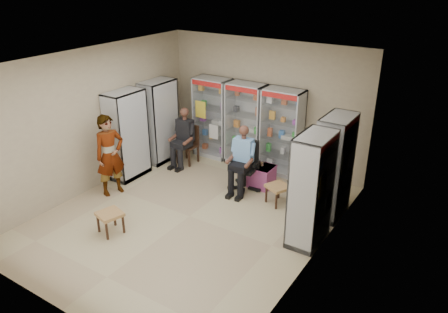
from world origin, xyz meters
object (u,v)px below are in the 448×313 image
Objects in this scene: office_chair at (245,166)px; pink_trunk at (262,176)px; cabinet_right_far at (334,167)px; wooden_chair at (187,145)px; cabinet_back_left at (213,118)px; cabinet_left_near at (127,135)px; cabinet_right_near at (311,190)px; cabinet_left_far at (159,121)px; seated_shopkeeper at (244,160)px; cabinet_back_right at (282,132)px; woven_stool_a at (278,194)px; cabinet_back_mid at (246,125)px; woven_stool_b at (111,222)px; standing_man at (110,155)px.

office_chair reaches higher than pink_trunk.
wooden_chair is (-3.78, 0.40, -0.53)m from cabinet_right_far.
cabinet_back_left is 1.00× the size of cabinet_left_near.
cabinet_right_far is at bearing 0.00° from cabinet_right_near.
seated_shopkeeper is (2.55, -0.28, -0.31)m from cabinet_left_far.
cabinet_left_near reaches higher than seated_shopkeeper.
cabinet_back_left is 1.90m from cabinet_back_right.
woven_stool_a is (2.76, -0.62, -0.26)m from wooden_chair.
cabinet_back_right is 1.98m from cabinet_right_far.
cabinet_back_mid is 1.00× the size of cabinet_right_near.
cabinet_right_far is at bearing 101.41° from cabinet_left_near.
cabinet_back_mid is 4.88× the size of woven_stool_b.
office_chair is (1.62, -1.16, -0.45)m from cabinet_back_left.
cabinet_back_mid is at bearing 0.00° from cabinet_back_left.
cabinet_left_far is (-2.83, -0.93, 0.00)m from cabinet_back_right.
wooden_chair is 0.86× the size of office_chair.
cabinet_left_near is at bearing -132.80° from cabinet_back_mid.
cabinet_left_far and cabinet_left_near have the same top height.
woven_stool_a is 3.55m from standing_man.
cabinet_right_far is at bearing -17.75° from cabinet_back_left.
office_chair is 0.97m from woven_stool_a.
wooden_chair is at bearing -148.69° from cabinet_back_mid.
cabinet_right_near reaches higher than standing_man.
cabinet_back_left is at bearing 155.39° from cabinet_left_near.
wooden_chair is 1.94m from seated_shopkeeper.
cabinet_back_right is 1.44× the size of seated_shopkeeper.
cabinet_right_far is at bearing 12.06° from woven_stool_a.
cabinet_back_left reaches higher than wooden_chair.
cabinet_back_left is 4.88× the size of woven_stool_a.
office_chair is (-1.91, -0.03, -0.45)m from cabinet_right_far.
cabinet_left_near is 0.86m from standing_man.
cabinet_left_far is at bearing -153.68° from cabinet_back_mid.
pink_trunk is 0.29× the size of standing_man.
cabinet_back_mid is 1.00× the size of cabinet_left_near.
wooden_chair is 3.29m from woven_stool_b.
cabinet_right_far is 3.84m from wooden_chair.
cabinet_left_near is (-4.46, 0.20, 0.00)m from cabinet_right_near.
cabinet_right_far is 1.15× the size of standing_man.
cabinet_left_far is (-1.88, -0.93, 0.00)m from cabinet_back_mid.
cabinet_back_right is at bearing 125.65° from cabinet_left_near.
cabinet_right_near is 3.63m from woven_stool_b.
wooden_chair is (0.68, 0.20, -0.53)m from cabinet_left_far.
cabinet_back_left is 4.88× the size of woven_stool_b.
pink_trunk is (0.25, 0.31, -0.31)m from office_chair.
cabinet_back_mid is 2.82m from cabinet_right_far.
woven_stool_b is at bearing 118.93° from cabinet_right_near.
cabinet_back_left is at bearing 57.72° from cabinet_right_near.
woven_stool_a is (3.44, 0.68, -0.79)m from cabinet_left_near.
cabinet_right_near is 2.19m from seated_shopkeeper.
cabinet_left_near is at bearing -168.78° from woven_stool_a.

